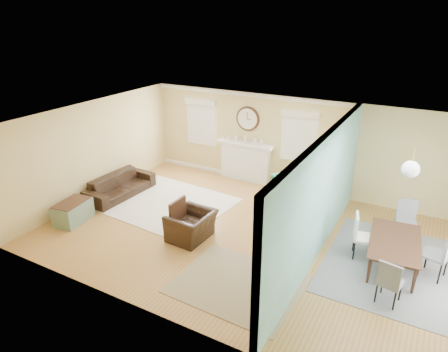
{
  "coord_description": "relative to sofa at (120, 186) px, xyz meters",
  "views": [
    {
      "loc": [
        3.26,
        -7.06,
        4.71
      ],
      "look_at": [
        -0.8,
        0.3,
        1.2
      ],
      "focal_mm": 32.0,
      "sensor_mm": 36.0,
      "label": 1
    }
  ],
  "objects": [
    {
      "name": "floor",
      "position": [
        4.0,
        -0.24,
        -0.3
      ],
      "size": [
        9.0,
        9.0,
        0.0
      ],
      "primitive_type": "plane",
      "color": "#9F6B33",
      "rests_on": "ground"
    },
    {
      "name": "wall_back",
      "position": [
        4.0,
        2.76,
        1.0
      ],
      "size": [
        9.0,
        0.02,
        2.6
      ],
      "primitive_type": "cube",
      "color": "tan",
      "rests_on": "ground"
    },
    {
      "name": "wall_front",
      "position": [
        4.0,
        -3.24,
        1.0
      ],
      "size": [
        9.0,
        0.02,
        2.6
      ],
      "primitive_type": "cube",
      "color": "tan",
      "rests_on": "ground"
    },
    {
      "name": "wall_left",
      "position": [
        -0.5,
        -0.24,
        1.0
      ],
      "size": [
        0.02,
        6.0,
        2.6
      ],
      "primitive_type": "cube",
      "color": "tan",
      "rests_on": "ground"
    },
    {
      "name": "ceiling",
      "position": [
        4.0,
        -0.24,
        2.3
      ],
      "size": [
        9.0,
        6.0,
        0.02
      ],
      "primitive_type": "cube",
      "color": "white",
      "rests_on": "wall_back"
    },
    {
      "name": "partition",
      "position": [
        5.51,
        0.04,
        1.06
      ],
      "size": [
        0.17,
        6.0,
        2.6
      ],
      "color": "tan",
      "rests_on": "ground"
    },
    {
      "name": "fireplace",
      "position": [
        2.5,
        2.64,
        0.3
      ],
      "size": [
        1.7,
        0.3,
        1.17
      ],
      "color": "white",
      "rests_on": "ground"
    },
    {
      "name": "wall_clock",
      "position": [
        2.5,
        2.72,
        1.55
      ],
      "size": [
        0.7,
        0.07,
        0.7
      ],
      "color": "#40251A",
      "rests_on": "wall_back"
    },
    {
      "name": "window_left",
      "position": [
        0.95,
        2.71,
        1.36
      ],
      "size": [
        1.05,
        0.13,
        1.42
      ],
      "color": "white",
      "rests_on": "wall_back"
    },
    {
      "name": "window_right",
      "position": [
        4.05,
        2.71,
        1.36
      ],
      "size": [
        1.05,
        0.13,
        1.42
      ],
      "color": "white",
      "rests_on": "wall_back"
    },
    {
      "name": "pendant",
      "position": [
        7.0,
        -0.24,
        1.91
      ],
      "size": [
        0.3,
        0.3,
        0.55
      ],
      "color": "gold",
      "rests_on": "ceiling"
    },
    {
      "name": "rug_cream",
      "position": [
        1.44,
        0.19,
        -0.29
      ],
      "size": [
        3.22,
        2.85,
        0.02
      ],
      "primitive_type": "cube",
      "rotation": [
        0.0,
        0.0,
        -0.08
      ],
      "color": "#EFE4D0",
      "rests_on": "floor"
    },
    {
      "name": "rug_jute",
      "position": [
        4.56,
        -1.88,
        -0.29
      ],
      "size": [
        2.3,
        1.91,
        0.01
      ],
      "primitive_type": "cube",
      "rotation": [
        0.0,
        0.0,
        -0.03
      ],
      "color": "tan",
      "rests_on": "floor"
    },
    {
      "name": "rug_grey",
      "position": [
        6.99,
        0.11,
        -0.29
      ],
      "size": [
        2.52,
        3.14,
        0.01
      ],
      "primitive_type": "cube",
      "color": "slate",
      "rests_on": "floor"
    },
    {
      "name": "sofa",
      "position": [
        0.0,
        0.0,
        0.0
      ],
      "size": [
        0.88,
        2.06,
        0.59
      ],
      "primitive_type": "imported",
      "rotation": [
        0.0,
        0.0,
        1.53
      ],
      "color": "black",
      "rests_on": "floor"
    },
    {
      "name": "eames_chair",
      "position": [
        2.92,
        -0.93,
        0.02
      ],
      "size": [
        0.9,
        1.02,
        0.64
      ],
      "primitive_type": "imported",
      "rotation": [
        0.0,
        0.0,
        -1.62
      ],
      "color": "black",
      "rests_on": "floor"
    },
    {
      "name": "green_chair",
      "position": [
        4.2,
        1.92,
        0.07
      ],
      "size": [
        1.11,
        1.11,
        0.74
      ],
      "primitive_type": "imported",
      "rotation": [
        0.0,
        0.0,
        2.54
      ],
      "color": "#18653E",
      "rests_on": "floor"
    },
    {
      "name": "trunk",
      "position": [
        0.01,
        -1.65,
        -0.04
      ],
      "size": [
        0.67,
        0.96,
        0.52
      ],
      "color": "slate",
      "rests_on": "floor"
    },
    {
      "name": "credenza",
      "position": [
        5.13,
        0.83,
        0.1
      ],
      "size": [
        0.47,
        1.39,
        0.8
      ],
      "color": "#AB7539",
      "rests_on": "floor"
    },
    {
      "name": "tv",
      "position": [
        5.12,
        0.83,
        0.79
      ],
      "size": [
        0.17,
        0.99,
        0.57
      ],
      "primitive_type": "imported",
      "rotation": [
        0.0,
        0.0,
        1.53
      ],
      "color": "black",
      "rests_on": "credenza"
    },
    {
      "name": "garden_stool",
      "position": [
        5.19,
        -0.12,
        -0.05
      ],
      "size": [
        0.33,
        0.33,
        0.48
      ],
      "primitive_type": "cylinder",
      "color": "white",
      "rests_on": "floor"
    },
    {
      "name": "potted_plant",
      "position": [
        5.19,
        -0.12,
        0.41
      ],
      "size": [
        0.48,
        0.51,
        0.44
      ],
      "primitive_type": "imported",
      "rotation": [
        0.0,
        0.0,
        5.16
      ],
      "color": "#337F33",
      "rests_on": "garden_stool"
    },
    {
      "name": "dining_table",
      "position": [
        6.99,
        0.11,
        -0.0
      ],
      "size": [
        1.08,
        1.74,
        0.58
      ],
      "primitive_type": "imported",
      "rotation": [
        0.0,
        0.0,
        1.67
      ],
      "color": "#40251A",
      "rests_on": "floor"
    },
    {
      "name": "dining_chair_n",
      "position": [
        7.07,
        1.22,
        0.26
      ],
      "size": [
        0.52,
        0.52,
        0.94
      ],
      "color": "slate",
      "rests_on": "floor"
    },
    {
      "name": "dining_chair_s",
      "position": [
        7.05,
        -1.04,
        0.21
      ],
      "size": [
        0.45,
        0.45,
        0.87
      ],
      "color": "slate",
      "rests_on": "floor"
    },
    {
      "name": "dining_chair_w",
      "position": [
        6.38,
        0.16,
        0.26
      ],
      "size": [
        0.5,
        0.5,
        0.95
      ],
      "color": "white",
      "rests_on": "floor"
    },
    {
      "name": "dining_chair_e",
      "position": [
        7.67,
        0.13,
        0.29
      ],
      "size": [
        0.54,
        0.54,
        0.99
      ],
      "color": "slate",
      "rests_on": "floor"
    }
  ]
}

